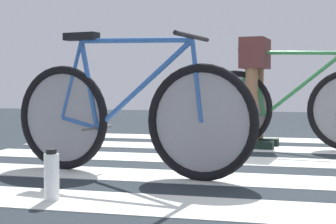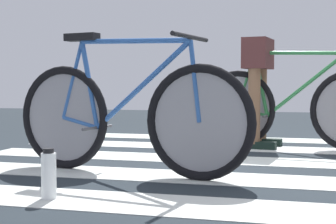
{
  "view_description": "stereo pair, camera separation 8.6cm",
  "coord_description": "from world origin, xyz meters",
  "px_view_note": "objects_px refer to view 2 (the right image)",
  "views": [
    {
      "loc": [
        -0.07,
        -3.77,
        0.62
      ],
      "look_at": [
        -0.88,
        -0.35,
        0.42
      ],
      "focal_mm": 54.29,
      "sensor_mm": 36.0,
      "label": 1
    },
    {
      "loc": [
        0.01,
        -3.77,
        0.62
      ],
      "look_at": [
        -0.88,
        -0.35,
        0.42
      ],
      "focal_mm": 54.29,
      "sensor_mm": 36.0,
      "label": 2
    }
  ],
  "objects_px": {
    "water_bottle": "(49,175)",
    "cyclist_3_of_3": "(258,77)",
    "bicycle_1_of_3": "(126,116)",
    "bicycle_3_of_3": "(292,107)"
  },
  "relations": [
    {
      "from": "water_bottle",
      "to": "cyclist_3_of_3",
      "type": "bearing_deg",
      "value": 70.34
    },
    {
      "from": "bicycle_1_of_3",
      "to": "bicycle_3_of_3",
      "type": "xyz_separation_m",
      "value": [
        1.03,
        1.6,
        0.0
      ]
    },
    {
      "from": "bicycle_1_of_3",
      "to": "cyclist_3_of_3",
      "type": "relative_size",
      "value": 1.7
    },
    {
      "from": "bicycle_3_of_3",
      "to": "cyclist_3_of_3",
      "type": "bearing_deg",
      "value": -180.0
    },
    {
      "from": "cyclist_3_of_3",
      "to": "bicycle_3_of_3",
      "type": "bearing_deg",
      "value": 0.0
    },
    {
      "from": "cyclist_3_of_3",
      "to": "bicycle_1_of_3",
      "type": "bearing_deg",
      "value": -105.63
    },
    {
      "from": "water_bottle",
      "to": "bicycle_3_of_3",
      "type": "bearing_deg",
      "value": 63.76
    },
    {
      "from": "cyclist_3_of_3",
      "to": "water_bottle",
      "type": "height_order",
      "value": "cyclist_3_of_3"
    },
    {
      "from": "bicycle_3_of_3",
      "to": "cyclist_3_of_3",
      "type": "relative_size",
      "value": 1.71
    },
    {
      "from": "bicycle_1_of_3",
      "to": "bicycle_3_of_3",
      "type": "distance_m",
      "value": 1.9
    }
  ]
}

